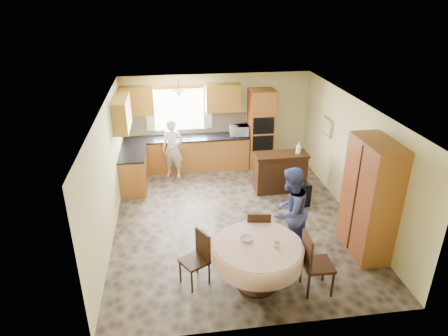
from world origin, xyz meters
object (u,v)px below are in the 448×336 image
Objects in this scene: cupboard at (370,198)px; chair_left at (198,255)px; chair_right at (313,260)px; person_dining at (290,211)px; dining_table at (258,253)px; chair_back at (258,232)px; person_sink at (173,149)px; sideboard at (280,173)px; oven_tower at (261,129)px.

cupboard is 2.34× the size of chair_left.
chair_right is 0.63× the size of person_dining.
dining_table is 1.47× the size of chair_back.
person_dining is (2.03, -3.53, 0.08)m from person_sink.
cupboard is 1.42× the size of person_sink.
chair_right is at bearing -97.26° from sideboard.
person_sink is (-1.42, 3.67, 0.22)m from chair_back.
oven_tower is 3.95m from person_dining.
cupboard reaches higher than chair_right.
oven_tower reaches higher than dining_table.
person_sink is 4.07m from person_dining.
person_dining is (-0.35, -3.92, -0.21)m from oven_tower.
cupboard reaches higher than dining_table.
oven_tower reaches higher than chair_back.
person_dining is at bearing -95.10° from oven_tower.
oven_tower reaches higher than person_sink.
cupboard is 5.07m from person_sink.
person_dining is at bearing -102.26° from sideboard.
chair_left is at bearing -171.80° from cupboard.
chair_right is (-1.34, -0.93, -0.51)m from cupboard.
sideboard is 1.27× the size of chair_back.
chair_back is 1.18m from chair_right.
person_dining is (-0.50, -2.39, 0.40)m from sideboard.
chair_left is at bearing 164.68° from dining_table.
chair_right reaches higher than chair_back.
cupboard is at bearing -75.35° from oven_tower.
chair_back is at bearing 179.17° from cupboard.
chair_left is 0.61× the size of person_sink.
person_sink reaches higher than dining_table.
cupboard is 1.50× the size of dining_table.
person_dining is at bearing 48.77° from dining_table.
dining_table is at bearing -103.15° from oven_tower.
chair_left is at bearing 76.12° from chair_right.
person_dining reaches higher than chair_right.
person_sink reaches higher than chair_back.
person_dining is at bearing 79.46° from chair_left.
chair_left is 0.88× the size of chair_right.
chair_back is at bearing -28.05° from person_dining.
sideboard reaches higher than dining_table.
chair_back is at bearing -103.18° from oven_tower.
cupboard reaches higher than person_sink.
person_dining reaches higher than chair_back.
dining_table is 1.37× the size of chair_right.
chair_right is 0.69× the size of person_sink.
chair_back reaches higher than chair_left.
dining_table is at bearing -162.00° from cupboard.
chair_back is 0.59× the size of person_dining.
cupboard is at bearing -70.62° from sideboard.
person_sink is 0.91× the size of person_dining.
person_dining is at bearing 5.24° from chair_right.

